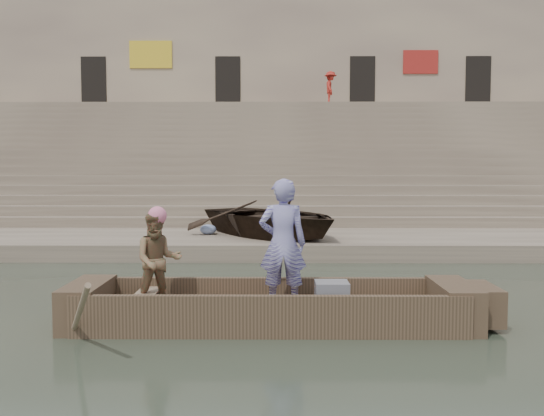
{
  "coord_description": "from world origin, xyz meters",
  "views": [
    {
      "loc": [
        0.53,
        -7.66,
        2.22
      ],
      "look_at": [
        0.44,
        4.08,
        1.4
      ],
      "focal_mm": 39.74,
      "sensor_mm": 36.0,
      "label": 1
    }
  ],
  "objects_px": {
    "main_rowboat": "(270,318)",
    "beached_rowboat": "(272,218)",
    "rowing_man": "(158,261)",
    "television": "(331,296)",
    "pedestrian": "(330,88)",
    "standing_man": "(283,244)"
  },
  "relations": [
    {
      "from": "main_rowboat",
      "to": "beached_rowboat",
      "type": "bearing_deg",
      "value": 90.25
    },
    {
      "from": "main_rowboat",
      "to": "rowing_man",
      "type": "distance_m",
      "value": 1.75
    },
    {
      "from": "main_rowboat",
      "to": "beached_rowboat",
      "type": "relative_size",
      "value": 1.08
    },
    {
      "from": "television",
      "to": "pedestrian",
      "type": "distance_m",
      "value": 22.01
    },
    {
      "from": "main_rowboat",
      "to": "pedestrian",
      "type": "relative_size",
      "value": 3.13
    },
    {
      "from": "television",
      "to": "pedestrian",
      "type": "relative_size",
      "value": 0.29
    },
    {
      "from": "rowing_man",
      "to": "pedestrian",
      "type": "relative_size",
      "value": 0.86
    },
    {
      "from": "standing_man",
      "to": "rowing_man",
      "type": "distance_m",
      "value": 1.75
    },
    {
      "from": "rowing_man",
      "to": "pedestrian",
      "type": "distance_m",
      "value": 22.2
    },
    {
      "from": "rowing_man",
      "to": "television",
      "type": "height_order",
      "value": "rowing_man"
    },
    {
      "from": "television",
      "to": "beached_rowboat",
      "type": "bearing_deg",
      "value": 96.83
    },
    {
      "from": "rowing_man",
      "to": "beached_rowboat",
      "type": "relative_size",
      "value": 0.3
    },
    {
      "from": "television",
      "to": "pedestrian",
      "type": "bearing_deg",
      "value": 84.98
    },
    {
      "from": "main_rowboat",
      "to": "pedestrian",
      "type": "distance_m",
      "value": 22.18
    },
    {
      "from": "rowing_man",
      "to": "beached_rowboat",
      "type": "distance_m",
      "value": 7.44
    },
    {
      "from": "main_rowboat",
      "to": "television",
      "type": "height_order",
      "value": "television"
    },
    {
      "from": "standing_man",
      "to": "beached_rowboat",
      "type": "distance_m",
      "value": 7.17
    },
    {
      "from": "standing_man",
      "to": "pedestrian",
      "type": "bearing_deg",
      "value": -97.68
    },
    {
      "from": "main_rowboat",
      "to": "rowing_man",
      "type": "height_order",
      "value": "rowing_man"
    },
    {
      "from": "television",
      "to": "pedestrian",
      "type": "xyz_separation_m",
      "value": [
        1.86,
        21.21,
        5.58
      ]
    },
    {
      "from": "rowing_man",
      "to": "television",
      "type": "xyz_separation_m",
      "value": [
        2.41,
        -0.02,
        -0.49
      ]
    },
    {
      "from": "standing_man",
      "to": "rowing_man",
      "type": "height_order",
      "value": "standing_man"
    }
  ]
}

